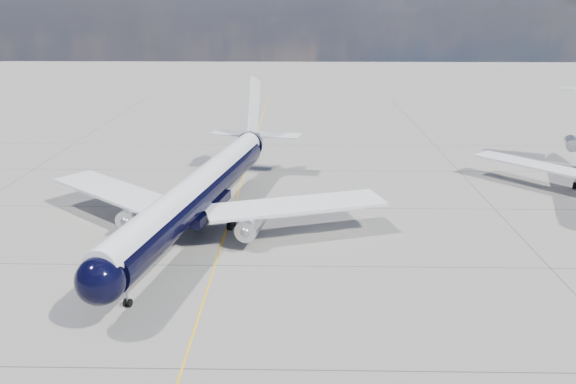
{
  "coord_description": "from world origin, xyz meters",
  "views": [
    {
      "loc": [
        7.42,
        -35.51,
        22.52
      ],
      "look_at": [
        6.43,
        18.91,
        4.0
      ],
      "focal_mm": 35.0,
      "sensor_mm": 36.0,
      "label": 1
    }
  ],
  "objects": [
    {
      "name": "ground",
      "position": [
        0.0,
        30.0,
        0.0
      ],
      "size": [
        320.0,
        320.0,
        0.0
      ],
      "primitive_type": "plane",
      "color": "gray",
      "rests_on": "ground"
    },
    {
      "name": "taxiway_centerline",
      "position": [
        0.0,
        25.0,
        0.0
      ],
      "size": [
        0.16,
        160.0,
        0.01
      ],
      "primitive_type": "cube",
      "color": "#FFB30D",
      "rests_on": "ground"
    },
    {
      "name": "main_airliner",
      "position": [
        -2.46,
        19.24,
        4.14
      ],
      "size": [
        37.21,
        45.86,
        13.34
      ],
      "rotation": [
        0.0,
        0.0,
        -0.2
      ],
      "color": "black",
      "rests_on": "ground"
    }
  ]
}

